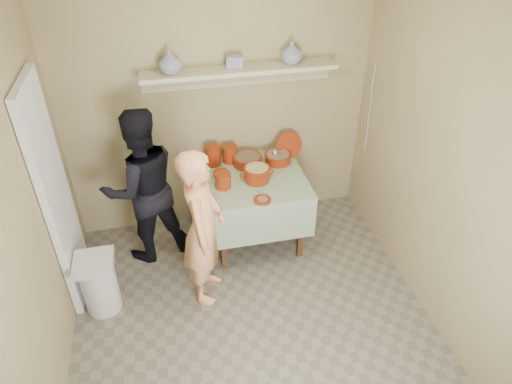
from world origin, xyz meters
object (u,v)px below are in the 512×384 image
object	(u,v)px
serving_table	(254,186)
cazuela_rice	(257,173)
person_helper	(142,187)
person_cook	(203,228)
trash_bin	(99,284)

from	to	relation	value
serving_table	cazuela_rice	distance (m)	0.22
person_helper	serving_table	xyz separation A→B (m)	(1.06, -0.02, -0.14)
person_helper	cazuela_rice	world-z (taller)	person_helper
person_cook	cazuela_rice	size ratio (longest dim) A/B	4.46
person_cook	trash_bin	size ratio (longest dim) A/B	2.63
person_cook	cazuela_rice	world-z (taller)	person_cook
cazuela_rice	trash_bin	xyz separation A→B (m)	(-1.51, -0.56, -0.56)
serving_table	trash_bin	bearing A→B (deg)	-156.88
cazuela_rice	trash_bin	distance (m)	1.71
person_helper	trash_bin	xyz separation A→B (m)	(-0.44, -0.66, -0.49)
trash_bin	person_cook	bearing A→B (deg)	-0.34
serving_table	person_cook	bearing A→B (deg)	-131.88
person_cook	person_helper	bearing A→B (deg)	50.90
person_cook	trash_bin	world-z (taller)	person_cook
person_helper	trash_bin	size ratio (longest dim) A/B	2.78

